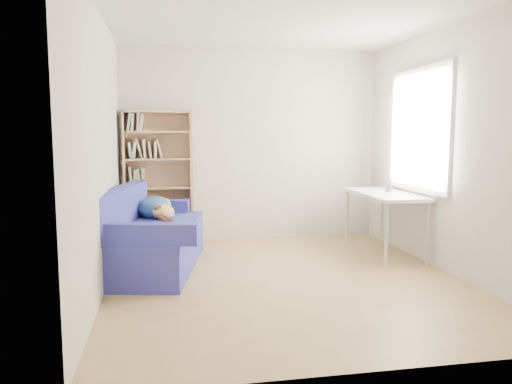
% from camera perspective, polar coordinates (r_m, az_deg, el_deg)
% --- Properties ---
extents(ground, '(4.00, 4.00, 0.00)m').
position_cam_1_polar(ground, '(5.11, 3.40, -9.94)').
color(ground, '#9A7845').
rests_on(ground, ground).
extents(room_shell, '(3.54, 4.04, 2.62)m').
position_cam_1_polar(room_shell, '(4.95, 4.56, 8.68)').
color(room_shell, silver).
rests_on(room_shell, ground).
extents(sofa, '(1.19, 1.96, 0.89)m').
position_cam_1_polar(sofa, '(5.55, -11.99, -5.10)').
color(sofa, navy).
rests_on(sofa, ground).
extents(bookshelf, '(0.88, 0.27, 1.75)m').
position_cam_1_polar(bookshelf, '(6.63, -11.08, 0.95)').
color(bookshelf, tan).
rests_on(bookshelf, ground).
extents(desk, '(0.59, 1.28, 0.75)m').
position_cam_1_polar(desk, '(6.22, 14.49, -0.71)').
color(desk, white).
rests_on(desk, ground).
extents(pen_cup, '(0.08, 0.08, 0.15)m').
position_cam_1_polar(pen_cup, '(6.29, 14.88, 0.49)').
color(pen_cup, white).
rests_on(pen_cup, desk).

